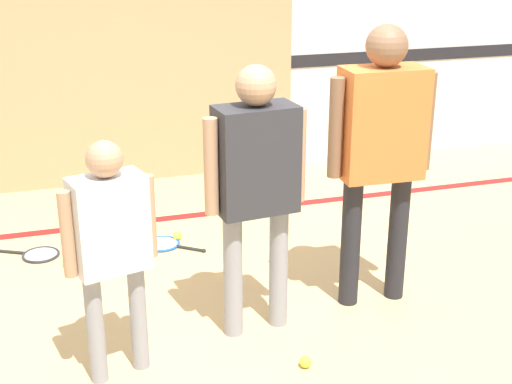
{
  "coord_description": "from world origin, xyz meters",
  "views": [
    {
      "loc": [
        -0.92,
        -3.5,
        2.27
      ],
      "look_at": [
        0.14,
        0.04,
        0.87
      ],
      "focal_mm": 50.0,
      "sensor_mm": 36.0,
      "label": 1
    }
  ],
  "objects_px": {
    "person_student_left": "(110,236)",
    "tennis_ball_near_instructor": "(305,362)",
    "racket_spare_on_floor": "(164,244)",
    "racket_second_spare": "(38,254)",
    "person_instructor": "(256,174)",
    "person_student_right": "(381,138)",
    "tennis_ball_stray_left": "(67,262)",
    "tennis_ball_by_spare_racket": "(177,236)"
  },
  "relations": [
    {
      "from": "person_student_left",
      "to": "tennis_ball_near_instructor",
      "type": "relative_size",
      "value": 19.68
    },
    {
      "from": "racket_spare_on_floor",
      "to": "racket_second_spare",
      "type": "height_order",
      "value": "same"
    },
    {
      "from": "racket_spare_on_floor",
      "to": "tennis_ball_near_instructor",
      "type": "height_order",
      "value": "tennis_ball_near_instructor"
    },
    {
      "from": "person_instructor",
      "to": "racket_second_spare",
      "type": "distance_m",
      "value": 2.1
    },
    {
      "from": "person_student_right",
      "to": "tennis_ball_stray_left",
      "type": "xyz_separation_m",
      "value": [
        -1.85,
        1.03,
        -1.04
      ]
    },
    {
      "from": "racket_spare_on_floor",
      "to": "tennis_ball_stray_left",
      "type": "xyz_separation_m",
      "value": [
        -0.71,
        -0.15,
        0.02
      ]
    },
    {
      "from": "person_student_left",
      "to": "tennis_ball_by_spare_racket",
      "type": "bearing_deg",
      "value": 53.93
    },
    {
      "from": "tennis_ball_stray_left",
      "to": "racket_second_spare",
      "type": "bearing_deg",
      "value": 128.92
    },
    {
      "from": "racket_second_spare",
      "to": "tennis_ball_stray_left",
      "type": "bearing_deg",
      "value": 156.62
    },
    {
      "from": "tennis_ball_stray_left",
      "to": "tennis_ball_by_spare_racket",
      "type": "bearing_deg",
      "value": 15.13
    },
    {
      "from": "person_student_left",
      "to": "racket_spare_on_floor",
      "type": "distance_m",
      "value": 1.8
    },
    {
      "from": "racket_second_spare",
      "to": "tennis_ball_near_instructor",
      "type": "distance_m",
      "value": 2.32
    },
    {
      "from": "person_instructor",
      "to": "tennis_ball_by_spare_racket",
      "type": "bearing_deg",
      "value": 92.59
    },
    {
      "from": "tennis_ball_near_instructor",
      "to": "tennis_ball_stray_left",
      "type": "xyz_separation_m",
      "value": [
        -1.18,
        1.62,
        0.0
      ]
    },
    {
      "from": "person_instructor",
      "to": "tennis_ball_near_instructor",
      "type": "bearing_deg",
      "value": -79.36
    },
    {
      "from": "person_student_left",
      "to": "racket_second_spare",
      "type": "height_order",
      "value": "person_student_left"
    },
    {
      "from": "person_student_left",
      "to": "tennis_ball_near_instructor",
      "type": "bearing_deg",
      "value": -29.0
    },
    {
      "from": "tennis_ball_by_spare_racket",
      "to": "tennis_ball_near_instructor",
      "type": "bearing_deg",
      "value": -79.22
    },
    {
      "from": "racket_second_spare",
      "to": "tennis_ball_near_instructor",
      "type": "bearing_deg",
      "value": 154.1
    },
    {
      "from": "person_student_right",
      "to": "tennis_ball_near_instructor",
      "type": "distance_m",
      "value": 1.37
    },
    {
      "from": "person_instructor",
      "to": "racket_spare_on_floor",
      "type": "relative_size",
      "value": 3.23
    },
    {
      "from": "person_instructor",
      "to": "tennis_ball_by_spare_racket",
      "type": "xyz_separation_m",
      "value": [
        -0.21,
        1.38,
        -0.94
      ]
    },
    {
      "from": "person_instructor",
      "to": "racket_spare_on_floor",
      "type": "bearing_deg",
      "value": 97.89
    },
    {
      "from": "person_student_right",
      "to": "racket_second_spare",
      "type": "bearing_deg",
      "value": -30.06
    },
    {
      "from": "person_instructor",
      "to": "person_student_right",
      "type": "height_order",
      "value": "person_student_right"
    },
    {
      "from": "person_instructor",
      "to": "person_student_left",
      "type": "relative_size",
      "value": 1.21
    },
    {
      "from": "racket_spare_on_floor",
      "to": "tennis_ball_by_spare_racket",
      "type": "distance_m",
      "value": 0.14
    },
    {
      "from": "tennis_ball_near_instructor",
      "to": "person_instructor",
      "type": "bearing_deg",
      "value": 106.75
    },
    {
      "from": "racket_spare_on_floor",
      "to": "tennis_ball_near_instructor",
      "type": "relative_size",
      "value": 7.39
    },
    {
      "from": "racket_second_spare",
      "to": "tennis_ball_near_instructor",
      "type": "height_order",
      "value": "tennis_ball_near_instructor"
    },
    {
      "from": "tennis_ball_by_spare_racket",
      "to": "racket_spare_on_floor",
      "type": "bearing_deg",
      "value": -148.96
    },
    {
      "from": "person_instructor",
      "to": "person_student_left",
      "type": "distance_m",
      "value": 0.87
    },
    {
      "from": "person_instructor",
      "to": "person_student_right",
      "type": "bearing_deg",
      "value": 2.67
    },
    {
      "from": "racket_spare_on_floor",
      "to": "racket_second_spare",
      "type": "bearing_deg",
      "value": -148.26
    },
    {
      "from": "racket_second_spare",
      "to": "tennis_ball_stray_left",
      "type": "distance_m",
      "value": 0.32
    },
    {
      "from": "person_instructor",
      "to": "racket_second_spare",
      "type": "relative_size",
      "value": 3.04
    },
    {
      "from": "person_student_right",
      "to": "person_instructor",
      "type": "bearing_deg",
      "value": 10.65
    },
    {
      "from": "person_instructor",
      "to": "racket_second_spare",
      "type": "xyz_separation_m",
      "value": [
        -1.24,
        1.4,
        -0.97
      ]
    },
    {
      "from": "person_student_left",
      "to": "person_student_right",
      "type": "bearing_deg",
      "value": -2.96
    },
    {
      "from": "racket_spare_on_floor",
      "to": "tennis_ball_by_spare_racket",
      "type": "relative_size",
      "value": 7.39
    },
    {
      "from": "racket_second_spare",
      "to": "tennis_ball_stray_left",
      "type": "height_order",
      "value": "tennis_ball_stray_left"
    },
    {
      "from": "tennis_ball_near_instructor",
      "to": "tennis_ball_by_spare_racket",
      "type": "relative_size",
      "value": 1.0
    }
  ]
}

